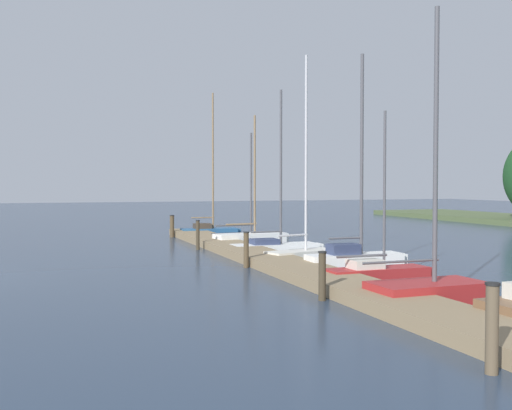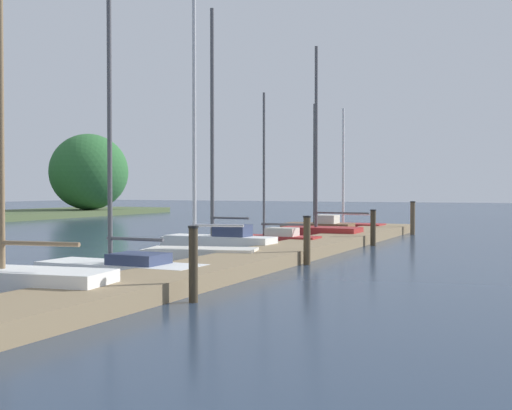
% 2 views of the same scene
% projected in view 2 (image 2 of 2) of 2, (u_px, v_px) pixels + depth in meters
% --- Properties ---
extents(dock_pier, '(29.11, 1.80, 0.35)m').
position_uv_depth(dock_pier, '(269.00, 256.00, 17.86)').
color(dock_pier, '#847051').
rests_on(dock_pier, ground).
extents(sailboat_2, '(1.59, 3.86, 6.30)m').
position_uv_depth(sailboat_2, '(7.00, 281.00, 11.83)').
color(sailboat_2, white).
rests_on(sailboat_2, ground).
extents(sailboat_3, '(1.26, 4.10, 7.06)m').
position_uv_depth(sailboat_3, '(117.00, 264.00, 14.74)').
color(sailboat_3, white).
rests_on(sailboat_3, ground).
extents(sailboat_4, '(1.68, 3.16, 7.88)m').
position_uv_depth(sailboat_4, '(197.00, 248.00, 17.65)').
color(sailboat_4, silver).
rests_on(sailboat_4, ground).
extents(sailboat_5, '(0.95, 3.71, 7.45)m').
position_uv_depth(sailboat_5, '(217.00, 238.00, 20.41)').
color(sailboat_5, white).
rests_on(sailboat_5, ground).
extents(sailboat_6, '(1.00, 3.53, 5.19)m').
position_uv_depth(sailboat_6, '(268.00, 239.00, 22.43)').
color(sailboat_6, maroon).
rests_on(sailboat_6, ground).
extents(sailboat_7, '(1.44, 3.49, 7.33)m').
position_uv_depth(sailboat_7, '(318.00, 230.00, 25.29)').
color(sailboat_7, maroon).
rests_on(sailboat_7, ground).
extents(sailboat_8, '(1.51, 3.06, 5.54)m').
position_uv_depth(sailboat_8, '(317.00, 227.00, 28.20)').
color(sailboat_8, brown).
rests_on(sailboat_8, ground).
extents(sailboat_9, '(1.32, 3.42, 5.60)m').
position_uv_depth(sailboat_9, '(345.00, 226.00, 30.37)').
color(sailboat_9, maroon).
rests_on(sailboat_9, ground).
extents(mooring_piling_1, '(0.19, 0.19, 1.34)m').
position_uv_depth(mooring_piling_1, '(193.00, 264.00, 11.68)').
color(mooring_piling_1, '#3D3323').
rests_on(mooring_piling_1, ground).
extents(mooring_piling_2, '(0.21, 0.21, 1.28)m').
position_uv_depth(mooring_piling_2, '(307.00, 240.00, 17.45)').
color(mooring_piling_2, '#4C3D28').
rests_on(mooring_piling_2, ground).
extents(mooring_piling_3, '(0.22, 0.22, 1.26)m').
position_uv_depth(mooring_piling_3, '(373.00, 228.00, 23.19)').
color(mooring_piling_3, '#3D3323').
rests_on(mooring_piling_3, ground).
extents(mooring_piling_4, '(0.23, 0.23, 1.44)m').
position_uv_depth(mooring_piling_4, '(413.00, 218.00, 28.83)').
color(mooring_piling_4, brown).
rests_on(mooring_piling_4, ground).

